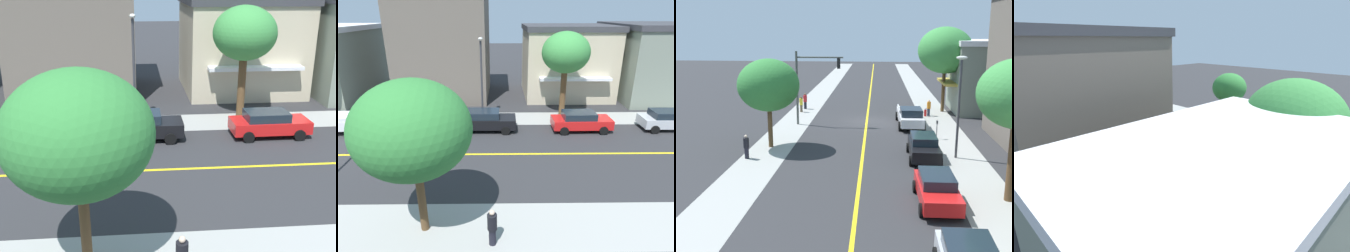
{
  "view_description": "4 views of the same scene",
  "coord_description": "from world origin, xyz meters",
  "views": [
    {
      "loc": [
        17.35,
        10.61,
        8.55
      ],
      "look_at": [
        -1.76,
        12.24,
        1.55
      ],
      "focal_mm": 43.52,
      "sensor_mm": 36.0,
      "label": 1
    },
    {
      "loc": [
        16.22,
        12.26,
        8.41
      ],
      "look_at": [
        -1.11,
        12.49,
        1.49
      ],
      "focal_mm": 30.49,
      "sensor_mm": 36.0,
      "label": 2
    },
    {
      "loc": [
        -0.88,
        37.3,
        8.36
      ],
      "look_at": [
        1.31,
        9.97,
        1.87
      ],
      "focal_mm": 44.24,
      "sensor_mm": 36.0,
      "label": 3
    },
    {
      "loc": [
        -21.62,
        -10.7,
        10.5
      ],
      "look_at": [
        -1.49,
        9.43,
        1.12
      ],
      "focal_mm": 28.51,
      "sensor_mm": 36.0,
      "label": 4
    }
  ],
  "objects": [
    {
      "name": "sidewalk_left",
      "position": [
        -6.57,
        0.0,
        0.0
      ],
      "size": [
        3.01,
        126.0,
        0.01
      ],
      "primitive_type": "cube",
      "color": "#9E9E99",
      "rests_on": "ground"
    },
    {
      "name": "tan_rowhouse",
      "position": [
        -14.51,
        6.3,
        5.56
      ],
      "size": [
        9.47,
        9.18,
        11.1
      ],
      "rotation": [
        0.0,
        0.0,
        -1.57
      ],
      "color": "#665B51",
      "rests_on": "ground"
    },
    {
      "name": "pale_office_building",
      "position": [
        -14.5,
        19.03,
        3.63
      ],
      "size": [
        9.48,
        9.03,
        7.23
      ],
      "rotation": [
        0.0,
        0.0,
        -1.57
      ],
      "color": "beige",
      "rests_on": "ground"
    },
    {
      "name": "brick_apartment_block",
      "position": [
        -14.51,
        28.25,
        3.72
      ],
      "size": [
        12.12,
        8.83,
        7.4
      ],
      "rotation": [
        0.0,
        0.0,
        -1.57
      ],
      "color": "gray",
      "rests_on": "ground"
    },
    {
      "name": "street_tree_left_near",
      "position": [
        6.69,
        9.02,
        4.47
      ],
      "size": [
        4.33,
        4.33,
        6.33
      ],
      "color": "brown",
      "rests_on": "ground"
    },
    {
      "name": "street_tree_left_far",
      "position": [
        -7.56,
        17.47,
        5.3
      ],
      "size": [
        3.95,
        3.95,
        7.04
      ],
      "color": "brown",
      "rests_on": "ground"
    },
    {
      "name": "parking_meter",
      "position": [
        -5.56,
        5.8,
        0.94
      ],
      "size": [
        0.12,
        0.18,
        1.43
      ],
      "color": "#4C4C51",
      "rests_on": "ground"
    },
    {
      "name": "street_lamp",
      "position": [
        -6.17,
        10.62,
        4.11
      ],
      "size": [
        0.7,
        0.36,
        6.68
      ],
      "color": "#38383D",
      "rests_on": "ground"
    },
    {
      "name": "red_sedan_left_curb",
      "position": [
        -3.87,
        18.18,
        0.78
      ],
      "size": [
        2.06,
        4.44,
        1.48
      ],
      "rotation": [
        0.0,
        0.0,
        1.59
      ],
      "color": "red",
      "rests_on": "ground"
    },
    {
      "name": "silver_sedan_left_curb",
      "position": [
        -4.04,
        24.9,
        0.79
      ],
      "size": [
        2.1,
        4.14,
        1.49
      ],
      "rotation": [
        0.0,
        0.0,
        1.56
      ],
      "color": "#B7BABF",
      "rests_on": "ground"
    },
    {
      "name": "black_sedan_left_curb",
      "position": [
        -4.0,
        10.98,
        0.82
      ],
      "size": [
        2.06,
        4.45,
        1.57
      ],
      "rotation": [
        0.0,
        0.0,
        1.56
      ],
      "color": "black",
      "rests_on": "ground"
    },
    {
      "name": "white_pickup_truck",
      "position": [
        -3.8,
        1.58,
        0.88
      ],
      "size": [
        2.26,
        6.21,
        1.74
      ],
      "rotation": [
        0.0,
        0.0,
        1.59
      ],
      "color": "silver",
      "rests_on": "ground"
    },
    {
      "name": "pedestrian_black_shirt",
      "position": [
        7.58,
        11.85,
        0.83
      ],
      "size": [
        0.37,
        0.37,
        1.6
      ],
      "rotation": [
        0.0,
        0.0,
        1.7
      ],
      "color": "black",
      "rests_on": "ground"
    }
  ]
}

